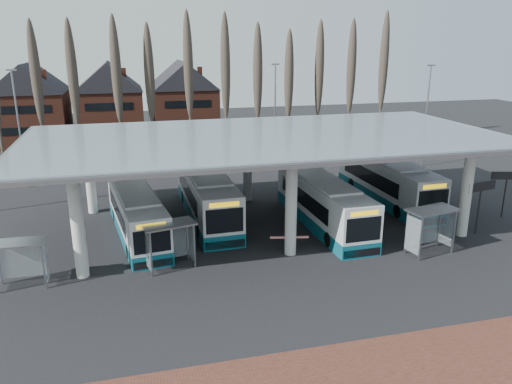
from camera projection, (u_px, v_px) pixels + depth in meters
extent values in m
plane|color=black|center=(304.00, 271.00, 28.06)|extent=(140.00, 140.00, 0.00)
cylinder|color=silver|center=(78.00, 225.00, 26.61)|extent=(0.70, 0.70, 6.00)
cylinder|color=silver|center=(90.00, 174.00, 36.79)|extent=(0.70, 0.70, 6.00)
cylinder|color=silver|center=(291.00, 207.00, 29.50)|extent=(0.70, 0.70, 6.00)
cylinder|color=silver|center=(247.00, 164.00, 39.68)|extent=(0.70, 0.70, 6.00)
cylinder|color=silver|center=(467.00, 192.00, 32.38)|extent=(0.70, 0.70, 6.00)
cylinder|color=silver|center=(384.00, 156.00, 42.56)|extent=(0.70, 0.70, 6.00)
cube|color=gray|center=(266.00, 136.00, 33.64)|extent=(32.00, 16.00, 0.12)
cube|color=silver|center=(266.00, 135.00, 33.62)|extent=(31.50, 15.50, 0.04)
cone|color=#473D33|center=(36.00, 92.00, 52.16)|extent=(0.36, 0.36, 14.50)
ellipsoid|color=#473D33|center=(34.00, 75.00, 51.65)|extent=(1.10, 1.10, 11.02)
cone|color=#473D33|center=(77.00, 91.00, 53.12)|extent=(0.36, 0.36, 14.50)
ellipsoid|color=#473D33|center=(75.00, 74.00, 52.61)|extent=(1.10, 1.10, 11.02)
cone|color=#473D33|center=(116.00, 90.00, 54.08)|extent=(0.36, 0.36, 14.50)
ellipsoid|color=#473D33|center=(114.00, 74.00, 53.57)|extent=(1.10, 1.10, 11.02)
cone|color=#473D33|center=(153.00, 89.00, 55.04)|extent=(0.36, 0.36, 14.50)
ellipsoid|color=#473D33|center=(152.00, 73.00, 54.53)|extent=(1.10, 1.10, 11.02)
cone|color=#473D33|center=(189.00, 88.00, 56.00)|extent=(0.36, 0.36, 14.50)
ellipsoid|color=#473D33|center=(189.00, 72.00, 55.50)|extent=(1.10, 1.10, 11.02)
cone|color=#473D33|center=(224.00, 88.00, 56.97)|extent=(0.36, 0.36, 14.50)
ellipsoid|color=#473D33|center=(224.00, 72.00, 56.46)|extent=(1.10, 1.10, 11.02)
cone|color=#473D33|center=(258.00, 87.00, 57.93)|extent=(0.36, 0.36, 14.50)
ellipsoid|color=#473D33|center=(258.00, 71.00, 57.42)|extent=(1.10, 1.10, 11.02)
cone|color=#473D33|center=(291.00, 86.00, 58.89)|extent=(0.36, 0.36, 14.50)
ellipsoid|color=#473D33|center=(291.00, 71.00, 58.38)|extent=(1.10, 1.10, 11.02)
cone|color=#473D33|center=(322.00, 85.00, 59.85)|extent=(0.36, 0.36, 14.50)
ellipsoid|color=#473D33|center=(323.00, 70.00, 59.34)|extent=(1.10, 1.10, 11.02)
cone|color=#473D33|center=(353.00, 85.00, 60.81)|extent=(0.36, 0.36, 14.50)
ellipsoid|color=#473D33|center=(354.00, 70.00, 60.30)|extent=(1.10, 1.10, 11.02)
cone|color=#473D33|center=(383.00, 84.00, 61.77)|extent=(0.36, 0.36, 14.50)
ellipsoid|color=#473D33|center=(384.00, 69.00, 61.26)|extent=(1.10, 1.10, 11.02)
cube|color=#5F2C1F|center=(33.00, 114.00, 62.84)|extent=(8.00, 10.00, 7.00)
pyramid|color=black|center=(25.00, 57.00, 60.79)|extent=(8.30, 10.30, 3.50)
cube|color=#5F2C1F|center=(111.00, 112.00, 65.12)|extent=(8.00, 10.00, 7.00)
pyramid|color=black|center=(106.00, 56.00, 63.07)|extent=(8.30, 10.30, 3.50)
cube|color=#5F2C1F|center=(184.00, 109.00, 67.40)|extent=(8.00, 10.00, 7.00)
pyramid|color=black|center=(181.00, 56.00, 65.36)|extent=(8.30, 10.30, 3.50)
cylinder|color=slate|center=(20.00, 131.00, 42.64)|extent=(0.16, 0.16, 10.00)
cube|color=slate|center=(11.00, 70.00, 41.14)|extent=(0.80, 0.15, 0.15)
cylinder|color=slate|center=(275.00, 114.00, 52.10)|extent=(0.16, 0.16, 10.00)
cube|color=slate|center=(275.00, 64.00, 50.61)|extent=(0.80, 0.15, 0.15)
cylinder|color=slate|center=(426.00, 118.00, 49.91)|extent=(0.16, 0.16, 10.00)
cube|color=slate|center=(431.00, 65.00, 48.42)|extent=(0.80, 0.15, 0.15)
cube|color=silver|center=(136.00, 212.00, 32.75)|extent=(3.75, 11.32, 2.59)
cube|color=#0C5162|center=(138.00, 229.00, 33.11)|extent=(3.77, 11.34, 0.83)
cube|color=silver|center=(135.00, 192.00, 32.36)|extent=(2.95, 6.88, 0.17)
cube|color=black|center=(135.00, 208.00, 33.13)|extent=(3.40, 8.24, 1.02)
cube|color=black|center=(152.00, 241.00, 27.82)|extent=(2.07, 0.32, 1.39)
cube|color=black|center=(125.00, 188.00, 37.64)|extent=(2.00, 0.31, 1.11)
cube|color=gold|center=(151.00, 226.00, 27.55)|extent=(1.65, 0.26, 0.28)
cube|color=black|center=(154.00, 264.00, 28.23)|extent=(2.23, 0.36, 0.46)
cylinder|color=black|center=(129.00, 251.00, 29.60)|extent=(0.37, 0.91, 0.89)
cylinder|color=black|center=(165.00, 246.00, 30.36)|extent=(0.37, 0.91, 0.89)
cylinder|color=black|center=(115.00, 216.00, 35.60)|extent=(0.37, 0.91, 0.89)
cylinder|color=black|center=(145.00, 212.00, 36.36)|extent=(0.37, 0.91, 0.89)
cube|color=silver|center=(207.00, 193.00, 36.09)|extent=(2.85, 12.52, 2.91)
cube|color=#0C5162|center=(207.00, 211.00, 36.50)|extent=(2.87, 12.54, 0.94)
cube|color=silver|center=(206.00, 173.00, 35.65)|extent=(2.51, 7.52, 0.19)
cube|color=black|center=(205.00, 189.00, 36.53)|extent=(2.84, 9.03, 1.14)
cube|color=black|center=(225.00, 221.00, 30.34)|extent=(2.33, 0.10, 1.56)
cube|color=black|center=(194.00, 171.00, 41.79)|extent=(2.25, 0.10, 1.25)
cube|color=gold|center=(224.00, 205.00, 30.04)|extent=(1.86, 0.08, 0.31)
cube|color=black|center=(225.00, 244.00, 30.81)|extent=(2.52, 0.12, 0.52)
cylinder|color=black|center=(200.00, 231.00, 32.54)|extent=(0.31, 1.00, 1.00)
cylinder|color=black|center=(236.00, 228.00, 33.15)|extent=(0.31, 1.00, 1.00)
cylinder|color=black|center=(184.00, 197.00, 39.53)|extent=(0.31, 1.00, 1.00)
cylinder|color=black|center=(214.00, 195.00, 40.15)|extent=(0.31, 1.00, 1.00)
cube|color=silver|center=(323.00, 200.00, 34.67)|extent=(2.86, 12.04, 2.79)
cube|color=#0C5162|center=(322.00, 218.00, 35.06)|extent=(2.88, 12.06, 0.90)
cube|color=silver|center=(324.00, 180.00, 34.25)|extent=(2.48, 7.25, 0.18)
cube|color=black|center=(320.00, 197.00, 35.10)|extent=(2.81, 8.69, 1.10)
cube|color=black|center=(363.00, 229.00, 29.17)|extent=(2.24, 0.12, 1.50)
cube|color=black|center=(293.00, 177.00, 40.13)|extent=(2.16, 0.12, 1.20)
cube|color=gold|center=(365.00, 213.00, 28.88)|extent=(1.78, 0.10, 0.30)
cube|color=black|center=(362.00, 253.00, 29.62)|extent=(2.42, 0.14, 0.50)
cylinder|color=black|center=(329.00, 239.00, 31.26)|extent=(0.30, 0.97, 0.96)
cylinder|color=black|center=(362.00, 236.00, 31.88)|extent=(0.30, 0.97, 0.96)
cylinder|color=black|center=(290.00, 204.00, 37.96)|extent=(0.30, 0.97, 0.96)
cylinder|color=black|center=(318.00, 202.00, 38.57)|extent=(0.30, 0.97, 0.96)
cube|color=silver|center=(387.00, 178.00, 39.85)|extent=(2.83, 12.43, 2.89)
cube|color=#0C5162|center=(386.00, 195.00, 40.26)|extent=(2.85, 12.45, 0.93)
cube|color=silver|center=(389.00, 160.00, 39.41)|extent=(2.49, 7.47, 0.19)
cube|color=black|center=(384.00, 176.00, 40.29)|extent=(2.82, 8.96, 1.14)
cube|color=black|center=(433.00, 201.00, 34.15)|extent=(2.32, 0.10, 1.55)
cube|color=black|center=(353.00, 160.00, 45.51)|extent=(2.24, 0.10, 1.24)
cube|color=gold|center=(435.00, 186.00, 33.84)|extent=(1.84, 0.08, 0.31)
cube|color=black|center=(431.00, 222.00, 34.61)|extent=(2.50, 0.12, 0.52)
cylinder|color=black|center=(398.00, 211.00, 36.33)|extent=(0.31, 1.00, 0.99)
cylinder|color=black|center=(427.00, 209.00, 36.94)|extent=(0.31, 1.00, 0.99)
cylinder|color=black|center=(352.00, 184.00, 43.27)|extent=(0.31, 1.00, 0.99)
cylinder|color=black|center=(377.00, 182.00, 43.88)|extent=(0.31, 1.00, 0.99)
cube|color=gray|center=(44.00, 267.00, 25.77)|extent=(0.08, 0.08, 2.44)
cube|color=gray|center=(47.00, 259.00, 26.77)|extent=(0.08, 0.08, 2.44)
cube|color=gray|center=(18.00, 243.00, 25.63)|extent=(2.74, 1.39, 0.10)
cube|color=silver|center=(23.00, 260.00, 26.53)|extent=(2.34, 0.06, 1.95)
cube|color=silver|center=(46.00, 262.00, 26.27)|extent=(0.05, 1.07, 1.95)
cube|color=gray|center=(151.00, 255.00, 27.07)|extent=(0.10, 0.10, 2.60)
cube|color=gray|center=(194.00, 246.00, 28.16)|extent=(0.10, 0.10, 2.60)
cube|color=gray|center=(145.00, 247.00, 28.04)|extent=(0.10, 0.10, 2.60)
cube|color=gray|center=(188.00, 239.00, 29.13)|extent=(0.10, 0.10, 2.60)
cube|color=gray|center=(169.00, 224.00, 27.70)|extent=(3.16, 2.06, 0.10)
cube|color=silver|center=(167.00, 242.00, 28.62)|extent=(2.45, 0.59, 2.08)
cube|color=silver|center=(147.00, 250.00, 27.52)|extent=(0.29, 1.13, 2.08)
cube|color=silver|center=(192.00, 242.00, 28.65)|extent=(0.29, 1.13, 2.08)
cube|color=gray|center=(421.00, 239.00, 28.98)|extent=(0.10, 0.10, 2.74)
cube|color=gray|center=(454.00, 232.00, 30.07)|extent=(0.10, 0.10, 2.74)
cube|color=gray|center=(406.00, 232.00, 30.02)|extent=(0.10, 0.10, 2.74)
cube|color=gray|center=(439.00, 226.00, 31.10)|extent=(0.10, 0.10, 2.74)
cube|color=gray|center=(433.00, 210.00, 29.63)|extent=(3.30, 2.09, 0.11)
cube|color=silver|center=(423.00, 228.00, 30.60)|extent=(2.59, 0.54, 2.19)
cube|color=silver|center=(413.00, 235.00, 29.47)|extent=(0.27, 1.19, 2.19)
cube|color=silver|center=(447.00, 228.00, 30.59)|extent=(0.27, 1.19, 2.19)
cylinder|color=black|center=(478.00, 209.00, 32.96)|extent=(0.11, 0.11, 3.54)
cube|color=black|center=(482.00, 186.00, 32.51)|extent=(2.41, 0.61, 0.61)
cylinder|color=black|center=(505.00, 195.00, 36.25)|extent=(0.10, 0.10, 3.35)
cube|color=black|center=(507.00, 175.00, 35.82)|extent=(2.26, 0.68, 0.58)
cube|color=black|center=(286.00, 241.00, 30.83)|extent=(0.09, 0.09, 1.18)
cube|color=red|center=(289.00, 237.00, 30.21)|extent=(2.32, 0.58, 0.11)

